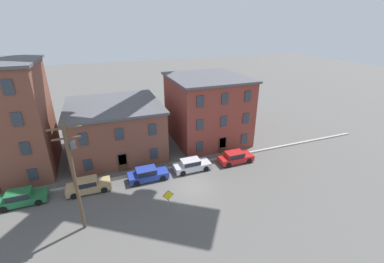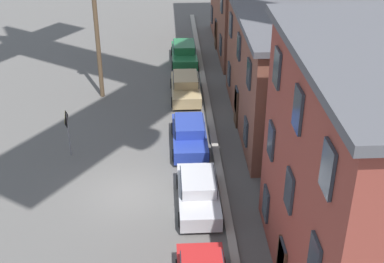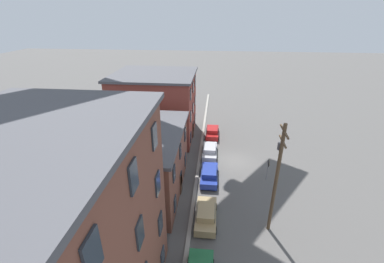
% 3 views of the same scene
% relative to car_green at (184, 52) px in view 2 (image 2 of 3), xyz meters
% --- Properties ---
extents(ground_plane, '(200.00, 200.00, 0.00)m').
position_rel_car_green_xyz_m(ground_plane, '(16.61, -3.32, -0.75)').
color(ground_plane, '#565451').
extents(kerb_strip, '(56.00, 0.36, 0.16)m').
position_rel_car_green_xyz_m(kerb_strip, '(16.61, 1.18, -0.67)').
color(kerb_strip, '#9E998E').
rests_on(kerb_strip, ground_plane).
extents(apartment_midblock, '(11.86, 11.84, 6.70)m').
position_rel_car_green_xyz_m(apartment_midblock, '(10.00, 8.34, 2.62)').
color(apartment_midblock, brown).
rests_on(apartment_midblock, ground_plane).
extents(car_green, '(4.40, 1.92, 1.43)m').
position_rel_car_green_xyz_m(car_green, '(0.00, 0.00, 0.00)').
color(car_green, '#1E6638').
rests_on(car_green, ground_plane).
extents(car_tan, '(4.40, 1.92, 1.43)m').
position_rel_car_green_xyz_m(car_tan, '(6.06, -0.15, 0.00)').
color(car_tan, tan).
rests_on(car_tan, ground_plane).
extents(car_blue, '(4.40, 1.92, 1.43)m').
position_rel_car_green_xyz_m(car_blue, '(12.33, -0.20, 0.00)').
color(car_blue, '#233899').
rests_on(car_blue, ground_plane).
extents(car_silver, '(4.40, 1.92, 1.43)m').
position_rel_car_green_xyz_m(car_silver, '(17.65, -0.06, 0.00)').
color(car_silver, '#B7B7BC').
rests_on(car_silver, ground_plane).
extents(caution_sign, '(1.04, 0.08, 2.65)m').
position_rel_car_green_xyz_m(caution_sign, '(12.98, -6.55, 1.03)').
color(caution_sign, slate).
rests_on(caution_sign, ground_plane).
extents(utility_pole, '(2.40, 0.44, 9.89)m').
position_rel_car_green_xyz_m(utility_pole, '(5.74, -5.56, 4.80)').
color(utility_pole, brown).
rests_on(utility_pole, ground_plane).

